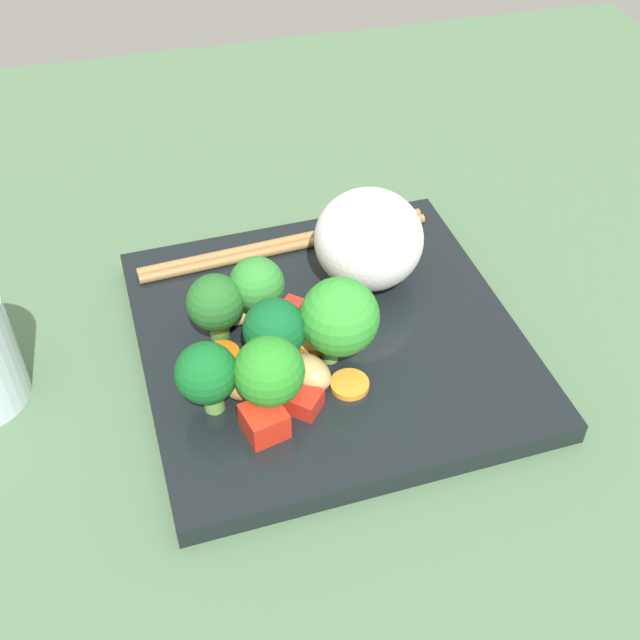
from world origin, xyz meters
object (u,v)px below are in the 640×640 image
at_px(square_plate, 328,339).
at_px(rice_mound, 369,239).
at_px(carrot_slice_1, 223,355).
at_px(broccoli_floret_5, 257,285).
at_px(chopstick_pair, 286,245).

distance_m(square_plate, rice_mound, 0.08).
bearing_deg(square_plate, carrot_slice_1, 6.14).
xyz_separation_m(rice_mound, broccoli_floret_5, (0.10, 0.03, -0.00)).
relative_size(square_plate, broccoli_floret_5, 4.58).
bearing_deg(chopstick_pair, broccoli_floret_5, 59.88).
distance_m(broccoli_floret_5, carrot_slice_1, 0.06).
bearing_deg(rice_mound, broccoli_floret_5, 18.50).
height_order(rice_mound, broccoli_floret_5, rice_mound).
height_order(square_plate, chopstick_pair, chopstick_pair).
distance_m(broccoli_floret_5, chopstick_pair, 0.10).
bearing_deg(square_plate, rice_mound, -131.27).
bearing_deg(carrot_slice_1, square_plate, -173.86).
height_order(rice_mound, carrot_slice_1, rice_mound).
xyz_separation_m(rice_mound, chopstick_pair, (0.06, -0.05, -0.03)).
bearing_deg(carrot_slice_1, chopstick_pair, -122.40).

